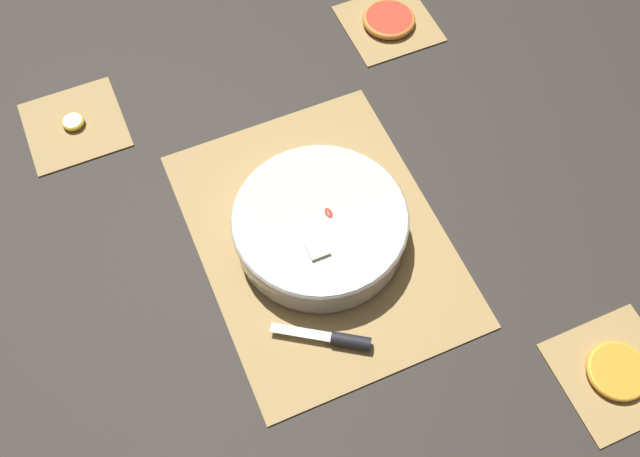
{
  "coord_description": "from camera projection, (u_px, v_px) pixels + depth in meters",
  "views": [
    {
      "loc": [
        0.5,
        -0.21,
        0.98
      ],
      "look_at": [
        0.0,
        0.0,
        0.03
      ],
      "focal_mm": 42.0,
      "sensor_mm": 36.0,
      "label": 1
    }
  ],
  "objects": [
    {
      "name": "banana_coin_single",
      "position": [
        73.0,
        122.0,
        1.21
      ],
      "size": [
        0.04,
        0.04,
        0.01
      ],
      "color": "#F4EABC",
      "rests_on": "coaster_mat_near_left"
    },
    {
      "name": "fruit_salad_bowl",
      "position": [
        321.0,
        225.0,
        1.08
      ],
      "size": [
        0.26,
        0.26,
        0.06
      ],
      "color": "silver",
      "rests_on": "bamboo_mat_center"
    },
    {
      "name": "grapefruit_slice",
      "position": [
        389.0,
        19.0,
        1.32
      ],
      "size": [
        0.09,
        0.09,
        0.01
      ],
      "color": "red",
      "rests_on": "coaster_mat_far_left"
    },
    {
      "name": "coaster_mat_far_right",
      "position": [
        616.0,
        373.0,
        1.01
      ],
      "size": [
        0.16,
        0.16,
        0.01
      ],
      "color": "#A8844C",
      "rests_on": "ground_plane"
    },
    {
      "name": "paring_knife",
      "position": [
        346.0,
        340.0,
        1.02
      ],
      "size": [
        0.09,
        0.13,
        0.02
      ],
      "color": "silver",
      "rests_on": "bamboo_mat_center"
    },
    {
      "name": "bamboo_mat_center",
      "position": [
        320.0,
        237.0,
        1.12
      ],
      "size": [
        0.47,
        0.35,
        0.01
      ],
      "color": "#A8844C",
      "rests_on": "ground_plane"
    },
    {
      "name": "coaster_mat_near_left",
      "position": [
        74.0,
        125.0,
        1.22
      ],
      "size": [
        0.16,
        0.16,
        0.01
      ],
      "color": "#A8844C",
      "rests_on": "ground_plane"
    },
    {
      "name": "ground_plane",
      "position": [
        320.0,
        238.0,
        1.12
      ],
      "size": [
        6.0,
        6.0,
        0.0
      ],
      "primitive_type": "plane",
      "color": "#2D2823"
    },
    {
      "name": "orange_slice_whole",
      "position": [
        618.0,
        371.0,
        1.01
      ],
      "size": [
        0.09,
        0.09,
        0.01
      ],
      "color": "orange",
      "rests_on": "coaster_mat_far_right"
    },
    {
      "name": "coaster_mat_far_left",
      "position": [
        389.0,
        23.0,
        1.33
      ],
      "size": [
        0.16,
        0.16,
        0.01
      ],
      "color": "#A8844C",
      "rests_on": "ground_plane"
    }
  ]
}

